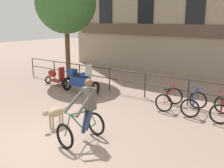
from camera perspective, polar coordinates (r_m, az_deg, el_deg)
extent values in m
plane|color=gray|center=(7.45, -13.42, -12.19)|extent=(60.00, 60.00, 0.00)
cylinder|color=#2D2B28|center=(16.06, -16.87, 3.61)|extent=(0.05, 0.05, 1.05)
cylinder|color=#2D2B28|center=(14.62, -12.42, 2.92)|extent=(0.05, 0.05, 1.05)
cylinder|color=#2D2B28|center=(13.29, -7.05, 2.06)|extent=(0.05, 0.05, 1.05)
cylinder|color=#2D2B28|center=(12.10, -0.56, 0.99)|extent=(0.05, 0.05, 1.05)
cylinder|color=#2D2B28|center=(11.11, 7.19, -0.30)|extent=(0.05, 0.05, 1.05)
cylinder|color=#2D2B28|center=(10.36, 16.26, -1.79)|extent=(0.05, 0.05, 1.05)
cylinder|color=#2D2B28|center=(11.00, 7.27, 2.20)|extent=(15.00, 0.04, 0.04)
cylinder|color=#2D2B28|center=(11.10, 7.20, -0.03)|extent=(15.00, 0.04, 0.04)
cube|color=brown|center=(15.77, 17.34, 11.00)|extent=(17.10, 0.12, 0.70)
torus|color=black|center=(6.89, -10.22, -11.12)|extent=(0.68, 0.14, 0.68)
torus|color=black|center=(7.54, -3.52, -8.65)|extent=(0.68, 0.14, 0.68)
cylinder|color=#194C2D|center=(7.04, -7.51, -8.35)|extent=(0.09, 0.49, 0.60)
cylinder|color=#194C2D|center=(7.25, -5.50, -7.90)|extent=(0.06, 0.23, 0.52)
cylinder|color=#194C2D|center=(7.01, -6.96, -6.20)|extent=(0.11, 0.66, 0.10)
cylinder|color=#194C2D|center=(7.42, -4.76, -9.30)|extent=(0.08, 0.44, 0.08)
cylinder|color=#194C2D|center=(7.38, -4.23, -7.26)|extent=(0.05, 0.27, 0.47)
cylinder|color=#194C2D|center=(6.84, -9.65, -8.88)|extent=(0.05, 0.23, 0.54)
cylinder|color=#194C2D|center=(6.80, -9.09, -6.61)|extent=(0.48, 0.08, 0.03)
cube|color=black|center=(7.22, -4.97, -5.66)|extent=(0.14, 0.25, 0.05)
cube|color=#56514C|center=(7.11, -5.02, -3.16)|extent=(0.38, 0.26, 0.60)
sphere|color=brown|center=(7.00, -5.10, 0.29)|extent=(0.22, 0.22, 0.22)
cylinder|color=#56514C|center=(7.06, -8.15, -3.48)|extent=(0.22, 0.71, 0.60)
cylinder|color=#56514C|center=(6.76, -5.87, -4.22)|extent=(0.09, 0.71, 0.60)
cylinder|color=navy|center=(7.31, -5.87, -7.95)|extent=(0.11, 0.30, 0.69)
cylinder|color=navy|center=(7.19, -5.13, -7.79)|extent=(0.17, 0.32, 0.58)
ellipsoid|color=tan|center=(8.28, -12.10, -6.04)|extent=(0.30, 0.58, 0.27)
cylinder|color=tan|center=(8.16, -13.40, -6.27)|extent=(0.17, 0.16, 0.16)
sphere|color=tan|center=(8.06, -14.32, -6.16)|extent=(0.18, 0.18, 0.18)
cone|color=tan|center=(8.03, -14.80, -6.39)|extent=(0.11, 0.12, 0.10)
cylinder|color=tan|center=(8.45, -10.25, -5.16)|extent=(0.07, 0.19, 0.10)
cylinder|color=tan|center=(8.33, -13.32, -7.83)|extent=(0.06, 0.06, 0.39)
cylinder|color=tan|center=(8.22, -12.73, -8.11)|extent=(0.06, 0.06, 0.39)
cylinder|color=tan|center=(8.52, -11.31, -7.23)|extent=(0.06, 0.06, 0.39)
cylinder|color=tan|center=(8.41, -10.71, -7.50)|extent=(0.06, 0.06, 0.39)
torus|color=black|center=(11.40, -3.69, -0.96)|extent=(0.17, 0.63, 0.62)
torus|color=black|center=(12.38, -9.71, 0.06)|extent=(0.17, 0.63, 0.62)
cube|color=navy|center=(11.82, -6.86, 0.60)|extent=(0.91, 0.46, 0.44)
ellipsoid|color=navy|center=(11.64, -6.14, 1.92)|extent=(0.50, 0.35, 0.24)
cube|color=black|center=(11.83, -7.31, 1.94)|extent=(0.58, 0.34, 0.10)
cylinder|color=#B2B2B7|center=(11.47, -4.52, 0.07)|extent=(0.45, 0.09, 0.41)
cube|color=silver|center=(11.42, -5.13, 3.10)|extent=(0.06, 0.44, 0.50)
cube|color=navy|center=(12.04, -8.62, 2.54)|extent=(0.35, 0.38, 0.28)
torus|color=black|center=(10.47, 13.46, -2.57)|extent=(0.66, 0.08, 0.66)
torus|color=black|center=(9.54, 11.17, -4.07)|extent=(0.66, 0.08, 0.66)
cylinder|color=maroon|center=(10.04, 12.69, -1.86)|extent=(0.05, 0.47, 0.58)
cylinder|color=maroon|center=(9.77, 11.99, -2.47)|extent=(0.04, 0.22, 0.51)
cylinder|color=maroon|center=(9.89, 12.56, -0.60)|extent=(0.05, 0.63, 0.10)
cylinder|color=maroon|center=(9.73, 11.66, -3.89)|extent=(0.04, 0.42, 0.07)
cylinder|color=maroon|center=(9.57, 11.51, -2.62)|extent=(0.03, 0.25, 0.46)
cylinder|color=maroon|center=(10.32, 13.35, -1.33)|extent=(0.03, 0.21, 0.52)
cylinder|color=maroon|center=(10.17, 13.24, -0.05)|extent=(0.48, 0.05, 0.03)
cube|color=black|center=(9.61, 11.85, -1.07)|extent=(0.13, 0.24, 0.05)
torus|color=black|center=(10.17, 18.21, -3.38)|extent=(0.66, 0.11, 0.66)
torus|color=black|center=(9.20, 16.57, -5.07)|extent=(0.66, 0.11, 0.66)
cylinder|color=navy|center=(9.72, 17.71, -2.70)|extent=(0.07, 0.47, 0.58)
cylinder|color=navy|center=(9.44, 17.20, -3.37)|extent=(0.05, 0.22, 0.51)
cylinder|color=navy|center=(9.57, 17.67, -1.42)|extent=(0.08, 0.63, 0.10)
cylinder|color=navy|center=(9.40, 16.92, -4.85)|extent=(0.06, 0.42, 0.07)
cylinder|color=navy|center=(9.24, 16.87, -3.56)|extent=(0.04, 0.25, 0.46)
cylinder|color=navy|center=(10.01, 18.18, -2.12)|extent=(0.04, 0.21, 0.52)
cylinder|color=navy|center=(9.86, 18.16, -0.82)|extent=(0.48, 0.06, 0.03)
cube|color=black|center=(9.28, 17.16, -1.94)|extent=(0.14, 0.25, 0.05)
torus|color=black|center=(9.95, 23.14, -4.20)|extent=(0.66, 0.15, 0.66)
torus|color=black|center=(8.95, 22.42, -6.09)|extent=(0.66, 0.15, 0.66)
cylinder|color=maroon|center=(9.49, 23.01, -3.57)|extent=(0.09, 0.47, 0.58)
cylinder|color=maroon|center=(9.20, 22.77, -4.30)|extent=(0.06, 0.22, 0.51)
cylinder|color=maroon|center=(9.33, 23.09, -2.28)|extent=(0.12, 0.63, 0.10)
cylinder|color=maroon|center=(9.16, 22.56, -5.83)|extent=(0.08, 0.42, 0.07)
cylinder|color=maroon|center=(8.99, 22.64, -4.53)|extent=(0.06, 0.25, 0.46)
cylinder|color=maroon|center=(9.79, 23.22, -2.93)|extent=(0.05, 0.21, 0.52)
cube|color=black|center=(9.03, 22.86, -2.85)|extent=(0.15, 0.25, 0.05)
torus|color=black|center=(13.00, -10.29, 0.20)|extent=(0.08, 0.40, 0.40)
torus|color=black|center=(13.87, -13.73, 0.88)|extent=(0.08, 0.40, 0.40)
cube|color=maroon|center=(13.42, -12.07, 0.72)|extent=(0.67, 0.28, 0.08)
cube|color=maroon|center=(13.04, -10.91, 2.01)|extent=(0.10, 0.32, 0.72)
ellipsoid|color=maroon|center=(13.54, -12.90, 2.27)|extent=(0.52, 0.30, 0.36)
cylinder|color=brown|center=(15.05, -9.64, 7.48)|extent=(0.26, 0.26, 3.19)
sphere|color=#386B33|center=(14.99, -10.04, 17.05)|extent=(3.32, 3.32, 3.32)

